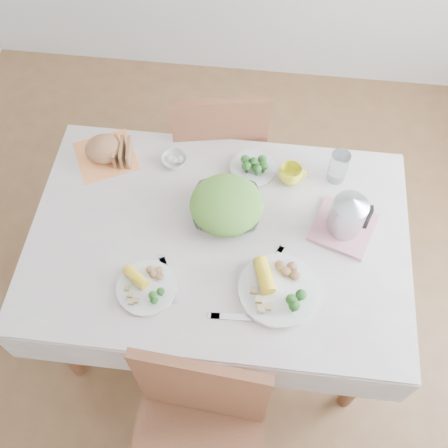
# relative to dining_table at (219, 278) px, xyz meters

# --- Properties ---
(floor) EXTENTS (3.60, 3.60, 0.00)m
(floor) POSITION_rel_dining_table_xyz_m (0.00, 0.00, -0.38)
(floor) COLOR brown
(floor) RESTS_ON ground
(dining_table) EXTENTS (1.40, 0.90, 0.75)m
(dining_table) POSITION_rel_dining_table_xyz_m (0.00, 0.00, 0.00)
(dining_table) COLOR brown
(dining_table) RESTS_ON floor
(tablecloth) EXTENTS (1.50, 1.00, 0.01)m
(tablecloth) POSITION_rel_dining_table_xyz_m (0.00, 0.00, 0.38)
(tablecloth) COLOR beige
(tablecloth) RESTS_ON dining_table
(chair_far) EXTENTS (0.52, 0.52, 0.98)m
(chair_far) POSITION_rel_dining_table_xyz_m (-0.09, 0.70, 0.09)
(chair_far) COLOR brown
(chair_far) RESTS_ON floor
(salad_bowl) EXTENTS (0.30, 0.30, 0.07)m
(salad_bowl) POSITION_rel_dining_table_xyz_m (0.02, 0.11, 0.42)
(salad_bowl) COLOR white
(salad_bowl) RESTS_ON tablecloth
(dinner_plate_left) EXTENTS (0.31, 0.31, 0.02)m
(dinner_plate_left) POSITION_rel_dining_table_xyz_m (-0.24, -0.26, 0.40)
(dinner_plate_left) COLOR white
(dinner_plate_left) RESTS_ON tablecloth
(dinner_plate_right) EXTENTS (0.31, 0.31, 0.02)m
(dinner_plate_right) POSITION_rel_dining_table_xyz_m (0.25, -0.21, 0.40)
(dinner_plate_right) COLOR white
(dinner_plate_right) RESTS_ON tablecloth
(broccoli_plate) EXTENTS (0.25, 0.25, 0.02)m
(broccoli_plate) POSITION_rel_dining_table_xyz_m (0.11, 0.34, 0.40)
(broccoli_plate) COLOR beige
(broccoli_plate) RESTS_ON tablecloth
(napkin) EXTENTS (0.33, 0.33, 0.00)m
(napkin) POSITION_rel_dining_table_xyz_m (-0.54, 0.34, 0.39)
(napkin) COLOR #FE924B
(napkin) RESTS_ON tablecloth
(bread_loaf) EXTENTS (0.16, 0.16, 0.09)m
(bread_loaf) POSITION_rel_dining_table_xyz_m (-0.54, 0.34, 0.45)
(bread_loaf) COLOR brown
(bread_loaf) RESTS_ON napkin
(fruit_bowl) EXTENTS (0.12, 0.12, 0.03)m
(fruit_bowl) POSITION_rel_dining_table_xyz_m (-0.23, 0.34, 0.40)
(fruit_bowl) COLOR white
(fruit_bowl) RESTS_ON tablecloth
(yellow_mug) EXTENTS (0.13, 0.13, 0.08)m
(yellow_mug) POSITION_rel_dining_table_xyz_m (0.27, 0.31, 0.43)
(yellow_mug) COLOR yellow
(yellow_mug) RESTS_ON tablecloth
(glass_tumbler) EXTENTS (0.10, 0.10, 0.15)m
(glass_tumbler) POSITION_rel_dining_table_xyz_m (0.46, 0.34, 0.45)
(glass_tumbler) COLOR white
(glass_tumbler) RESTS_ON tablecloth
(pink_tray) EXTENTS (0.29, 0.29, 0.02)m
(pink_tray) POSITION_rel_dining_table_xyz_m (0.49, 0.09, 0.40)
(pink_tray) COLOR #D2808A
(pink_tray) RESTS_ON tablecloth
(electric_kettle) EXTENTS (0.18, 0.18, 0.19)m
(electric_kettle) POSITION_rel_dining_table_xyz_m (0.49, 0.09, 0.51)
(electric_kettle) COLOR #B2B5BA
(electric_kettle) RESTS_ON pink_tray
(fork_left) EXTENTS (0.10, 0.19, 0.00)m
(fork_left) POSITION_rel_dining_table_xyz_m (-0.16, -0.22, 0.39)
(fork_left) COLOR silver
(fork_left) RESTS_ON tablecloth
(fork_right) EXTENTS (0.09, 0.17, 0.00)m
(fork_right) POSITION_rel_dining_table_xyz_m (0.22, -0.10, 0.39)
(fork_right) COLOR silver
(fork_right) RESTS_ON tablecloth
(knife) EXTENTS (0.21, 0.04, 0.00)m
(knife) POSITION_rel_dining_table_xyz_m (0.12, -0.33, 0.39)
(knife) COLOR silver
(knife) RESTS_ON tablecloth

